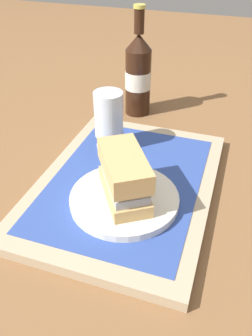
{
  "coord_description": "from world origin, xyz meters",
  "views": [
    {
      "loc": [
        -0.49,
        -0.17,
        0.43
      ],
      "look_at": [
        0.0,
        0.0,
        0.05
      ],
      "focal_mm": 37.48,
      "sensor_mm": 36.0,
      "label": 1
    }
  ],
  "objects_px": {
    "plate": "(124,199)",
    "sandwich": "(124,175)",
    "beer_bottle": "(138,74)",
    "beer_glass": "(109,119)"
  },
  "relations": [
    {
      "from": "plate",
      "to": "beer_glass",
      "type": "height_order",
      "value": "beer_glass"
    },
    {
      "from": "sandwich",
      "to": "beer_bottle",
      "type": "distance_m",
      "value": 0.38
    },
    {
      "from": "plate",
      "to": "sandwich",
      "type": "xyz_separation_m",
      "value": [
        0.0,
        0.0,
        0.05
      ]
    },
    {
      "from": "sandwich",
      "to": "beer_glass",
      "type": "relative_size",
      "value": 1.15
    },
    {
      "from": "plate",
      "to": "beer_bottle",
      "type": "height_order",
      "value": "beer_bottle"
    },
    {
      "from": "plate",
      "to": "beer_glass",
      "type": "relative_size",
      "value": 1.52
    },
    {
      "from": "beer_bottle",
      "to": "plate",
      "type": "bearing_deg",
      "value": -166.19
    },
    {
      "from": "plate",
      "to": "sandwich",
      "type": "distance_m",
      "value": 0.05
    },
    {
      "from": "plate",
      "to": "beer_bottle",
      "type": "distance_m",
      "value": 0.39
    },
    {
      "from": "plate",
      "to": "beer_glass",
      "type": "distance_m",
      "value": 0.19
    }
  ]
}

